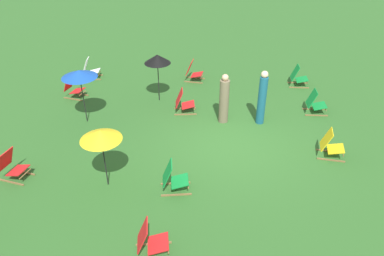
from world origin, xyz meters
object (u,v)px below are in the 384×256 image
(deckchair_9, at_px, (90,69))
(umbrella_0, at_px, (79,74))
(deckchair_8, at_px, (184,102))
(person_0, at_px, (224,100))
(deckchair_3, at_px, (331,145))
(deckchair_0, at_px, (193,72))
(deckchair_5, at_px, (150,241))
(deckchair_1, at_px, (315,103))
(person_1, at_px, (262,98))
(deckchair_7, at_px, (73,88))
(deckchair_6, at_px, (298,77))
(umbrella_1, at_px, (101,135))
(umbrella_2, at_px, (157,59))
(deckchair_4, at_px, (12,166))
(deckchair_10, at_px, (173,178))

(deckchair_9, height_order, umbrella_0, umbrella_0)
(deckchair_8, xyz_separation_m, person_0, (-0.46, -1.38, 0.42))
(deckchair_3, xyz_separation_m, deckchair_8, (2.03, 4.47, 0.00))
(deckchair_0, xyz_separation_m, deckchair_5, (-8.60, -0.17, 0.00))
(deckchair_1, relative_size, person_1, 0.46)
(deckchair_3, bearing_deg, deckchair_7, 78.08)
(deckchair_5, xyz_separation_m, deckchair_6, (8.62, -3.93, 0.00))
(deckchair_0, xyz_separation_m, deckchair_3, (-4.63, -4.46, 0.00))
(deckchair_6, xyz_separation_m, person_0, (-3.08, 2.73, 0.42))
(umbrella_1, distance_m, person_1, 5.39)
(deckchair_7, bearing_deg, deckchair_5, -135.23)
(deckchair_6, height_order, umbrella_0, umbrella_0)
(deckchair_0, height_order, person_0, person_0)
(deckchair_1, relative_size, deckchair_7, 0.99)
(deckchair_1, bearing_deg, person_0, 103.45)
(deckchair_9, distance_m, umbrella_2, 3.75)
(deckchair_7, xyz_separation_m, person_0, (-1.08, -5.55, 0.42))
(deckchair_4, distance_m, deckchair_10, 4.23)
(deckchair_6, relative_size, umbrella_0, 0.46)
(deckchair_4, distance_m, umbrella_0, 3.39)
(deckchair_10, bearing_deg, deckchair_8, -6.92)
(deckchair_9, bearing_deg, deckchair_5, -160.74)
(deckchair_4, xyz_separation_m, deckchair_7, (4.66, 0.26, 0.00))
(deckchair_1, height_order, deckchair_10, same)
(deckchair_1, height_order, umbrella_0, umbrella_0)
(deckchair_3, distance_m, deckchair_10, 4.59)
(deckchair_3, distance_m, deckchair_6, 4.67)
(deckchair_3, bearing_deg, deckchair_1, 6.02)
(deckchair_6, bearing_deg, umbrella_2, 107.45)
(umbrella_0, bearing_deg, deckchair_10, -131.22)
(deckchair_3, relative_size, deckchair_9, 1.00)
(deckchair_10, bearing_deg, deckchair_9, 23.74)
(umbrella_0, distance_m, umbrella_2, 2.73)
(deckchair_5, distance_m, deckchair_7, 7.92)
(deckchair_6, bearing_deg, deckchair_0, 87.54)
(deckchair_6, bearing_deg, deckchair_1, -174.19)
(deckchair_1, height_order, deckchair_9, same)
(deckchair_5, bearing_deg, deckchair_1, -46.00)
(deckchair_6, bearing_deg, deckchair_7, 100.86)
(deckchair_7, bearing_deg, person_0, -89.58)
(deckchair_7, distance_m, umbrella_0, 2.37)
(deckchair_8, bearing_deg, umbrella_0, 98.17)
(deckchair_5, bearing_deg, umbrella_1, 25.56)
(deckchair_6, xyz_separation_m, deckchair_8, (-2.62, 4.11, 0.00))
(deckchair_3, xyz_separation_m, deckchair_5, (-3.96, 4.29, 0.00))
(deckchair_6, relative_size, deckchair_9, 1.00)
(umbrella_2, bearing_deg, deckchair_10, -164.40)
(deckchair_0, height_order, person_1, person_1)
(deckchair_4, bearing_deg, deckchair_7, 13.52)
(deckchair_5, xyz_separation_m, umbrella_2, (6.74, 1.18, 1.22))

